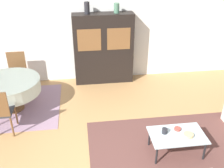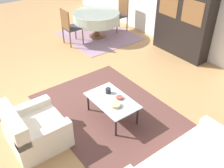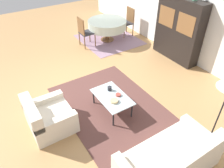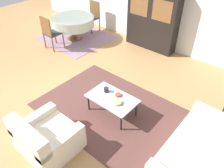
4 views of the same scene
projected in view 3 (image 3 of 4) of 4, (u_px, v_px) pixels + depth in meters
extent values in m
plane|color=tan|center=(75.00, 88.00, 5.77)|extent=(14.00, 14.00, 0.00)
cube|color=white|center=(181.00, 12.00, 6.53)|extent=(10.00, 0.06, 2.70)
cube|color=brown|center=(112.00, 108.00, 5.14)|extent=(3.06, 2.10, 0.01)
cube|color=gray|center=(109.00, 39.00, 8.10)|extent=(2.09, 1.94, 0.01)
cube|color=beige|center=(167.00, 161.00, 3.78)|extent=(0.89, 1.75, 0.40)
cube|color=beige|center=(187.00, 163.00, 3.31)|extent=(0.20, 1.75, 0.38)
cube|color=beige|center=(202.00, 132.00, 3.96)|extent=(0.89, 0.16, 0.12)
cube|color=beige|center=(51.00, 119.00, 4.58)|extent=(0.92, 0.87, 0.40)
cube|color=beige|center=(31.00, 112.00, 4.21)|extent=(0.92, 0.20, 0.36)
cube|color=beige|center=(43.00, 100.00, 4.69)|extent=(0.16, 0.87, 0.12)
cube|color=beige|center=(56.00, 122.00, 4.17)|extent=(0.16, 0.87, 0.12)
cylinder|color=black|center=(94.00, 97.00, 5.17)|extent=(0.04, 0.04, 0.38)
cylinder|color=black|center=(113.00, 119.00, 4.59)|extent=(0.04, 0.04, 0.38)
cylinder|color=black|center=(111.00, 90.00, 5.38)|extent=(0.04, 0.04, 0.38)
cylinder|color=black|center=(132.00, 110.00, 4.80)|extent=(0.04, 0.04, 0.38)
cube|color=silver|center=(112.00, 97.00, 4.87)|extent=(0.98, 0.61, 0.02)
cube|color=black|center=(179.00, 30.00, 6.52)|extent=(1.55, 0.39, 1.86)
cube|color=brown|center=(166.00, 17.00, 6.48)|extent=(0.59, 0.01, 0.56)
cube|color=brown|center=(186.00, 25.00, 5.98)|extent=(0.59, 0.01, 0.56)
cylinder|color=brown|center=(107.00, 39.00, 8.06)|extent=(0.48, 0.48, 0.03)
cylinder|color=brown|center=(107.00, 34.00, 7.94)|extent=(0.14, 0.14, 0.43)
cylinder|color=beige|center=(107.00, 25.00, 7.72)|extent=(1.35, 1.35, 0.30)
cylinder|color=beige|center=(107.00, 21.00, 7.64)|extent=(1.36, 1.36, 0.03)
cylinder|color=brown|center=(90.00, 36.00, 7.81)|extent=(0.04, 0.04, 0.45)
cylinder|color=brown|center=(95.00, 40.00, 7.54)|extent=(0.04, 0.04, 0.45)
cylinder|color=brown|center=(80.00, 39.00, 7.63)|extent=(0.04, 0.04, 0.45)
cylinder|color=brown|center=(85.00, 43.00, 7.36)|extent=(0.04, 0.04, 0.45)
cube|color=#333338|center=(87.00, 33.00, 7.44)|extent=(0.44, 0.44, 0.04)
cube|color=brown|center=(81.00, 26.00, 7.19)|extent=(0.44, 0.04, 0.52)
cylinder|color=brown|center=(124.00, 32.00, 8.07)|extent=(0.04, 0.04, 0.45)
cylinder|color=brown|center=(118.00, 29.00, 8.34)|extent=(0.04, 0.04, 0.45)
cylinder|color=brown|center=(133.00, 30.00, 8.24)|extent=(0.04, 0.04, 0.45)
cylinder|color=brown|center=(127.00, 26.00, 8.51)|extent=(0.04, 0.04, 0.45)
cube|color=#333338|center=(126.00, 23.00, 8.14)|extent=(0.44, 0.44, 0.04)
cube|color=brown|center=(130.00, 15.00, 8.06)|extent=(0.44, 0.04, 0.52)
cylinder|color=black|center=(209.00, 138.00, 4.41)|extent=(0.28, 0.28, 0.02)
cylinder|color=black|center=(219.00, 115.00, 4.01)|extent=(0.03, 0.03, 1.31)
cylinder|color=#232328|center=(110.00, 88.00, 5.01)|extent=(0.10, 0.10, 0.10)
cylinder|color=tan|center=(114.00, 101.00, 4.70)|extent=(0.18, 0.18, 0.05)
cylinder|color=#9E4238|center=(118.00, 95.00, 4.87)|extent=(0.12, 0.12, 0.04)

